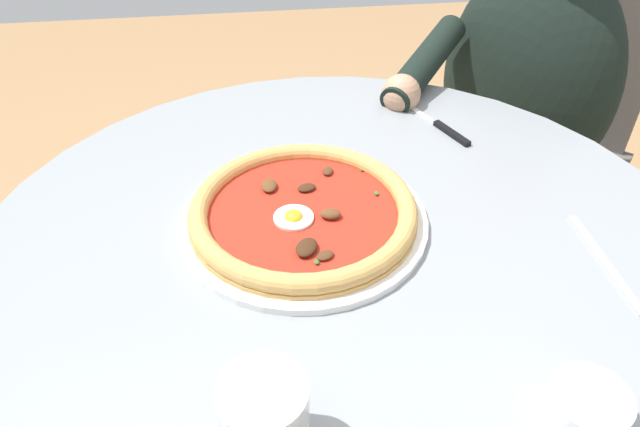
{
  "coord_description": "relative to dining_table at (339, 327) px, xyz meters",
  "views": [
    {
      "loc": [
        -0.55,
        0.1,
        1.24
      ],
      "look_at": [
        0.03,
        0.02,
        0.77
      ],
      "focal_mm": 32.43,
      "sensor_mm": 36.0,
      "label": 1
    }
  ],
  "objects": [
    {
      "name": "fork_utensil",
      "position": [
        -0.08,
        -0.32,
        0.17
      ],
      "size": [
        0.18,
        0.01,
        0.0
      ],
      "color": "#BCBCC1",
      "rests_on": "dining_table"
    },
    {
      "name": "water_glass",
      "position": [
        -0.27,
        0.11,
        0.21
      ],
      "size": [
        0.08,
        0.08,
        0.09
      ],
      "color": "silver",
      "rests_on": "dining_table"
    },
    {
      "name": "diner_person",
      "position": [
        0.48,
        -0.47,
        -0.06
      ],
      "size": [
        0.44,
        0.57,
        1.15
      ],
      "color": "#282833",
      "rests_on": "ground"
    },
    {
      "name": "pizza_on_plate",
      "position": [
        0.04,
        0.04,
        0.19
      ],
      "size": [
        0.33,
        0.33,
        0.04
      ],
      "color": "white",
      "rests_on": "dining_table"
    },
    {
      "name": "steak_knife",
      "position": [
        0.26,
        -0.21,
        0.17
      ],
      "size": [
        0.2,
        0.09,
        0.01
      ],
      "color": "silver",
      "rests_on": "dining_table"
    },
    {
      "name": "dining_table",
      "position": [
        0.0,
        0.0,
        0.0
      ],
      "size": [
        0.96,
        0.96,
        0.75
      ],
      "color": "gray",
      "rests_on": "ground"
    },
    {
      "name": "ramekin_capers",
      "position": [
        -0.28,
        -0.19,
        0.19
      ],
      "size": [
        0.08,
        0.08,
        0.03
      ],
      "color": "white",
      "rests_on": "dining_table"
    },
    {
      "name": "cafe_chair_diner",
      "position": [
        0.59,
        -0.57,
        -0.05
      ],
      "size": [
        0.62,
        0.62,
        0.86
      ],
      "color": "#504A45",
      "rests_on": "ground"
    }
  ]
}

